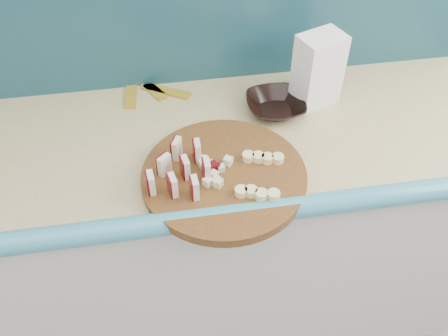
% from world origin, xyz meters
% --- Properties ---
extents(kitchen_counter, '(2.20, 0.63, 0.91)m').
position_xyz_m(kitchen_counter, '(0.10, 1.50, 0.46)').
color(kitchen_counter, silver).
rests_on(kitchen_counter, ground).
extents(backsplash, '(2.20, 0.02, 0.50)m').
position_xyz_m(backsplash, '(0.10, 1.79, 1.16)').
color(backsplash, teal).
rests_on(backsplash, kitchen_counter).
extents(cutting_board, '(0.55, 0.55, 0.03)m').
position_xyz_m(cutting_board, '(0.33, 1.32, 0.92)').
color(cutting_board, '#3F240D').
rests_on(cutting_board, kitchen_counter).
extents(apple_wedges, '(0.17, 0.19, 0.06)m').
position_xyz_m(apple_wedges, '(0.22, 1.32, 0.97)').
color(apple_wedges, beige).
rests_on(apple_wedges, cutting_board).
extents(apple_chunks, '(0.06, 0.07, 0.02)m').
position_xyz_m(apple_chunks, '(0.30, 1.33, 0.95)').
color(apple_chunks, '#F2E6C1').
rests_on(apple_chunks, cutting_board).
extents(banana_slices, '(0.15, 0.18, 0.02)m').
position_xyz_m(banana_slices, '(0.42, 1.29, 0.95)').
color(banana_slices, '#F0DE92').
rests_on(banana_slices, cutting_board).
extents(brown_bowl, '(0.18, 0.18, 0.04)m').
position_xyz_m(brown_bowl, '(0.53, 1.58, 0.93)').
color(brown_bowl, black).
rests_on(brown_bowl, kitchen_counter).
extents(flour_bag, '(0.15, 0.13, 0.22)m').
position_xyz_m(flour_bag, '(0.66, 1.62, 1.02)').
color(flour_bag, white).
rests_on(flour_bag, kitchen_counter).
extents(banana_peel, '(0.21, 0.18, 0.01)m').
position_xyz_m(banana_peel, '(0.15, 1.74, 0.91)').
color(banana_peel, gold).
rests_on(banana_peel, kitchen_counter).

